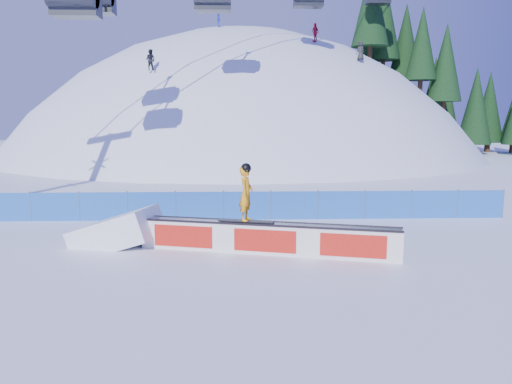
{
  "coord_description": "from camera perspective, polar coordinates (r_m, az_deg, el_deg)",
  "views": [
    {
      "loc": [
        -0.37,
        -16.19,
        4.29
      ],
      "look_at": [
        0.24,
        0.82,
        1.74
      ],
      "focal_mm": 35.0,
      "sensor_mm": 36.0,
      "label": 1
    }
  ],
  "objects": [
    {
      "name": "snowboarder",
      "position": [
        15.76,
        -1.14,
        -0.12
      ],
      "size": [
        1.81,
        0.77,
        1.87
      ],
      "rotation": [
        0.0,
        0.0,
        1.27
      ],
      "color": "black",
      "rests_on": "rail_box"
    },
    {
      "name": "rail_box",
      "position": [
        15.89,
        1.21,
        -5.29
      ],
      "size": [
        8.21,
        2.72,
        1.0
      ],
      "rotation": [
        0.0,
        0.0,
        -0.26
      ],
      "color": "white",
      "rests_on": "ground"
    },
    {
      "name": "treeline",
      "position": [
        61.58,
        23.01,
        12.13
      ],
      "size": [
        24.5,
        11.72,
        19.26
      ],
      "color": "#372216",
      "rests_on": "ground"
    },
    {
      "name": "safety_fence",
      "position": [
        21.02,
        -1.01,
        -1.57
      ],
      "size": [
        22.05,
        0.05,
        1.3
      ],
      "color": "blue",
      "rests_on": "ground"
    },
    {
      "name": "snow_hill",
      "position": [
        62.32,
        -1.62,
        -12.43
      ],
      "size": [
        64.0,
        64.0,
        64.0
      ],
      "color": "white",
      "rests_on": "ground"
    },
    {
      "name": "ground",
      "position": [
        16.76,
        -0.71,
        -6.3
      ],
      "size": [
        160.0,
        160.0,
        0.0
      ],
      "primitive_type": "plane",
      "color": "white",
      "rests_on": "ground"
    },
    {
      "name": "distant_skiers",
      "position": [
        47.17,
        -0.37,
        17.28
      ],
      "size": [
        18.78,
        11.66,
        6.92
      ],
      "color": "black",
      "rests_on": "ground"
    },
    {
      "name": "snow_ramp",
      "position": [
        17.78,
        -15.56,
        -5.74
      ],
      "size": [
        3.3,
        2.52,
        1.83
      ],
      "primitive_type": null,
      "rotation": [
        0.0,
        -0.31,
        -0.26
      ],
      "color": "white",
      "rests_on": "ground"
    }
  ]
}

